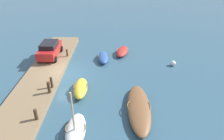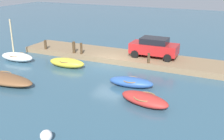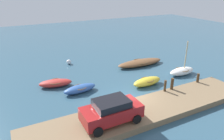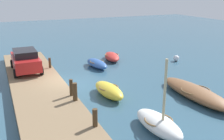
% 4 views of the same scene
% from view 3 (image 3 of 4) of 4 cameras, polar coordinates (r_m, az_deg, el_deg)
% --- Properties ---
extents(ground_plane, '(84.00, 84.00, 0.00)m').
position_cam_3_polar(ground_plane, '(17.78, 5.23, -8.30)').
color(ground_plane, '#33566B').
extents(dock_platform, '(18.33, 3.47, 0.48)m').
position_cam_3_polar(dock_platform, '(16.21, 9.22, -10.80)').
color(dock_platform, '#846B4C').
rests_on(dock_platform, ground_plane).
extents(rowboat_white, '(3.21, 1.41, 3.62)m').
position_cam_3_polar(rowboat_white, '(23.75, 18.41, -0.25)').
color(rowboat_white, white).
rests_on(rowboat_white, ground_plane).
extents(motorboat_brown, '(5.94, 1.81, 0.67)m').
position_cam_3_polar(motorboat_brown, '(25.37, 7.65, 1.98)').
color(motorboat_brown, brown).
rests_on(motorboat_brown, ground_plane).
extents(dinghy_blue, '(3.12, 1.43, 0.66)m').
position_cam_3_polar(dinghy_blue, '(19.12, -8.69, -5.02)').
color(dinghy_blue, '#2D569E').
rests_on(dinghy_blue, ground_plane).
extents(rowboat_yellow, '(3.16, 1.36, 0.75)m').
position_cam_3_polar(rowboat_yellow, '(20.43, 9.50, -3.08)').
color(rowboat_yellow, gold).
rests_on(rowboat_yellow, ground_plane).
extents(rowboat_red, '(3.25, 1.91, 0.67)m').
position_cam_3_polar(rowboat_red, '(20.65, -15.05, -3.42)').
color(rowboat_red, '#B72D28').
rests_on(rowboat_red, ground_plane).
extents(mooring_post_west, '(0.20, 0.20, 0.81)m').
position_cam_3_polar(mooring_post_west, '(15.57, -3.67, -9.22)').
color(mooring_post_west, '#47331E').
rests_on(mooring_post_west, dock_platform).
extents(mooring_post_mid_west, '(0.21, 0.21, 0.99)m').
position_cam_3_polar(mooring_post_mid_west, '(18.54, 14.20, -4.17)').
color(mooring_post_mid_west, '#47331E').
rests_on(mooring_post_mid_west, dock_platform).
extents(mooring_post_mid_east, '(0.26, 0.26, 1.03)m').
position_cam_3_polar(mooring_post_mid_east, '(19.02, 15.98, -3.62)').
color(mooring_post_mid_east, '#47331E').
rests_on(mooring_post_mid_east, dock_platform).
extents(mooring_post_east, '(0.24, 0.24, 0.85)m').
position_cam_3_polar(mooring_post_east, '(21.21, 22.26, -2.01)').
color(mooring_post_east, '#47331E').
rests_on(mooring_post_east, dock_platform).
extents(parked_car, '(3.99, 2.05, 1.66)m').
position_cam_3_polar(parked_car, '(13.96, -0.15, -10.96)').
color(parked_car, '#B21E1E').
rests_on(parked_car, dock_platform).
extents(marker_buoy, '(0.56, 0.56, 0.56)m').
position_cam_3_polar(marker_buoy, '(26.12, -11.64, 2.17)').
color(marker_buoy, silver).
rests_on(marker_buoy, ground_plane).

